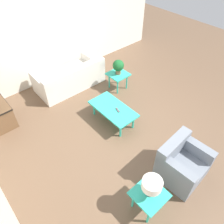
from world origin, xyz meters
The scene contains 10 objects.
ground_plane centered at (0.00, 0.00, 0.00)m, with size 14.00×14.00×0.00m, color brown.
wall_right centered at (3.06, 0.00, 1.35)m, with size 0.12×7.20×2.70m.
sofa centered at (2.26, 0.20, 0.29)m, with size 0.96×1.93×0.75m.
armchair centered at (-1.58, 0.20, 0.34)m, with size 0.82×0.88×0.83m.
coffee_table centered at (0.38, 0.20, 0.37)m, with size 1.18×0.62×0.42m.
side_table_plant centered at (1.29, -0.78, 0.42)m, with size 0.53×0.53×0.49m.
side_table_lamp centered at (-1.63, 1.17, 0.42)m, with size 0.53×0.53×0.49m.
potted_plant centered at (1.29, -0.78, 0.74)m, with size 0.31×0.31×0.42m.
table_lamp centered at (-1.63, 1.17, 0.78)m, with size 0.32×0.32×0.40m.
remote_control centered at (0.25, 0.17, 0.43)m, with size 0.16×0.09×0.02m.
Camera 1 is at (-2.47, 2.71, 3.91)m, focal length 35.00 mm.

